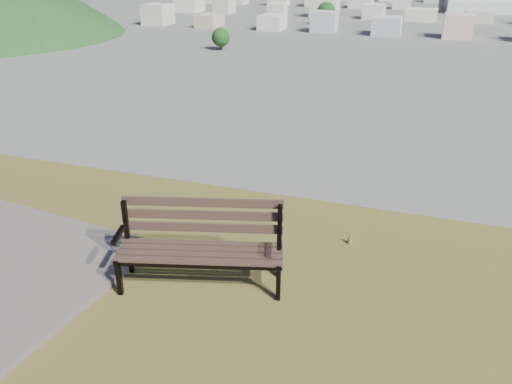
% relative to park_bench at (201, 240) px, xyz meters
% --- Properties ---
extents(park_bench, '(1.96, 1.07, 0.98)m').
position_rel_park_bench_xyz_m(park_bench, '(0.00, 0.00, 0.00)').
color(park_bench, '#433126').
rests_on(park_bench, hilltop_mesa).
extents(arena, '(60.09, 33.90, 23.92)m').
position_rel_park_bench_xyz_m(arena, '(34.71, 297.30, -19.91)').
color(arena, beige).
rests_on(arena, ground).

